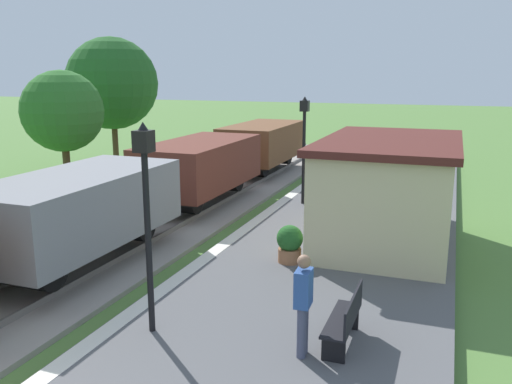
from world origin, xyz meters
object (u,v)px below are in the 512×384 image
at_px(person_waiting, 303,301).
at_px(lamp_post_far, 304,131).
at_px(lamp_post_near, 146,191).
at_px(tree_field_left, 112,84).
at_px(tree_trackside_far, 63,111).
at_px(station_hut, 389,190).
at_px(freight_train, 151,187).
at_px(bench_near_hut, 346,319).
at_px(potted_planter, 290,243).

xyz_separation_m(person_waiting, lamp_post_far, (-2.72, 9.86, 1.62)).
distance_m(lamp_post_near, tree_field_left, 18.16).
bearing_deg(tree_trackside_far, station_hut, -9.57).
height_order(person_waiting, tree_trackside_far, tree_trackside_far).
distance_m(freight_train, station_hut, 6.87).
relative_size(person_waiting, tree_trackside_far, 0.35).
distance_m(bench_near_hut, lamp_post_near, 3.97).
xyz_separation_m(tree_trackside_far, tree_field_left, (-1.70, 5.61, 0.91)).
height_order(lamp_post_far, tree_trackside_far, tree_trackside_far).
height_order(potted_planter, lamp_post_far, lamp_post_far).
xyz_separation_m(freight_train, station_hut, (6.80, 0.92, 0.26)).
height_order(station_hut, lamp_post_near, lamp_post_near).
bearing_deg(bench_near_hut, tree_field_left, 135.71).
distance_m(person_waiting, tree_field_left, 19.99).
distance_m(freight_train, tree_field_left, 11.64).
bearing_deg(station_hut, lamp_post_far, 135.58).
bearing_deg(lamp_post_near, tree_trackside_far, 135.79).
height_order(station_hut, tree_trackside_far, tree_trackside_far).
bearing_deg(bench_near_hut, lamp_post_near, -168.15).
relative_size(freight_train, tree_trackside_far, 5.37).
height_order(freight_train, station_hut, station_hut).
xyz_separation_m(bench_near_hut, tree_trackside_far, (-12.45, 8.19, 2.57)).
xyz_separation_m(lamp_post_far, tree_trackside_far, (-9.14, -1.09, 0.49)).
height_order(station_hut, potted_planter, station_hut).
bearing_deg(potted_planter, tree_field_left, 139.63).
distance_m(station_hut, lamp_post_far, 4.69).
relative_size(freight_train, bench_near_hut, 17.33).
distance_m(freight_train, tree_trackside_far, 6.62).
height_order(station_hut, person_waiting, station_hut).
bearing_deg(tree_trackside_far, bench_near_hut, -33.35).
relative_size(freight_train, tree_field_left, 4.06).
bearing_deg(lamp_post_near, tree_field_left, 126.78).
bearing_deg(tree_field_left, bench_near_hut, -44.29).
height_order(freight_train, lamp_post_far, lamp_post_far).
distance_m(freight_train, lamp_post_near, 7.01).
height_order(freight_train, person_waiting, freight_train).
height_order(bench_near_hut, lamp_post_near, lamp_post_near).
distance_m(bench_near_hut, potted_planter, 4.06).
bearing_deg(bench_near_hut, freight_train, 142.95).
xyz_separation_m(lamp_post_near, tree_trackside_far, (-9.14, 8.89, 0.49)).
xyz_separation_m(bench_near_hut, lamp_post_far, (-3.31, 9.29, 2.08)).
distance_m(station_hut, lamp_post_near, 7.62).
distance_m(person_waiting, potted_planter, 4.35).
bearing_deg(station_hut, tree_field_left, 151.34).
height_order(freight_train, potted_planter, freight_train).
distance_m(lamp_post_far, tree_field_left, 11.83).
xyz_separation_m(freight_train, potted_planter, (4.82, -1.67, -0.67)).
bearing_deg(tree_trackside_far, person_waiting, -36.46).
distance_m(potted_planter, lamp_post_near, 4.86).
bearing_deg(station_hut, potted_planter, -127.29).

